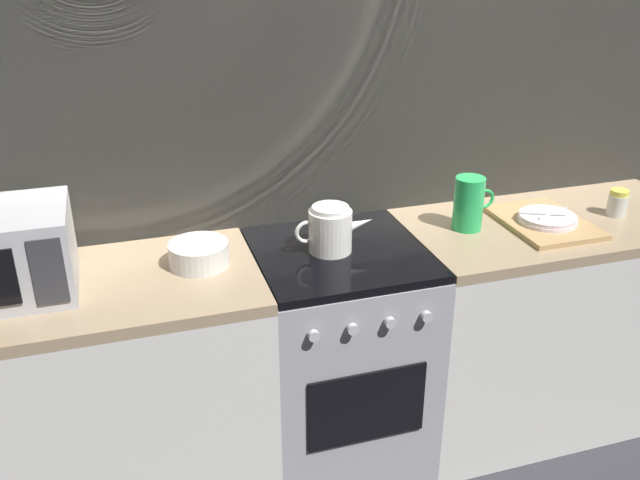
# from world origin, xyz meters

# --- Properties ---
(ground_plane) EXTENTS (8.00, 8.00, 0.00)m
(ground_plane) POSITION_xyz_m (0.00, 0.00, 0.00)
(ground_plane) COLOR #2D2D33
(back_wall) EXTENTS (3.60, 0.05, 2.40)m
(back_wall) POSITION_xyz_m (0.00, 0.32, 1.20)
(back_wall) COLOR #B2AD9E
(back_wall) RESTS_ON ground_plane
(counter_left) EXTENTS (1.20, 0.60, 0.90)m
(counter_left) POSITION_xyz_m (-0.90, 0.00, 0.45)
(counter_left) COLOR silver
(counter_left) RESTS_ON ground_plane
(stove_unit) EXTENTS (0.60, 0.63, 0.90)m
(stove_unit) POSITION_xyz_m (-0.00, -0.00, 0.45)
(stove_unit) COLOR #9E9EA3
(stove_unit) RESTS_ON ground_plane
(counter_right) EXTENTS (1.20, 0.60, 0.90)m
(counter_right) POSITION_xyz_m (0.90, 0.00, 0.45)
(counter_right) COLOR silver
(counter_right) RESTS_ON ground_plane
(kettle) EXTENTS (0.28, 0.15, 0.17)m
(kettle) POSITION_xyz_m (-0.03, 0.01, 0.98)
(kettle) COLOR white
(kettle) RESTS_ON stove_unit
(mixing_bowl) EXTENTS (0.20, 0.20, 0.08)m
(mixing_bowl) POSITION_xyz_m (-0.48, 0.03, 0.94)
(mixing_bowl) COLOR silver
(mixing_bowl) RESTS_ON counter_left
(pitcher) EXTENTS (0.16, 0.11, 0.20)m
(pitcher) POSITION_xyz_m (0.52, 0.04, 1.00)
(pitcher) COLOR green
(pitcher) RESTS_ON counter_right
(dish_pile) EXTENTS (0.30, 0.40, 0.06)m
(dish_pile) POSITION_xyz_m (0.81, -0.02, 0.92)
(dish_pile) COLOR tan
(dish_pile) RESTS_ON counter_right
(spice_jar) EXTENTS (0.08, 0.08, 0.10)m
(spice_jar) POSITION_xyz_m (1.13, -0.02, 0.95)
(spice_jar) COLOR silver
(spice_jar) RESTS_ON counter_right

